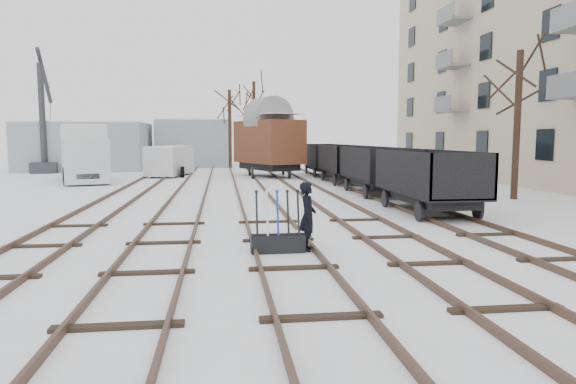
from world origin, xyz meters
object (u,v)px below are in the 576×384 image
at_px(worker, 308,216).
at_px(crane, 44,141).
at_px(ground_frame, 278,241).
at_px(panel_van, 170,161).
at_px(freight_wagon_a, 428,189).
at_px(lorry, 84,152).
at_px(box_van_wagon, 268,141).

height_order(worker, crane, crane).
bearing_deg(ground_frame, panel_van, 100.24).
xyz_separation_m(freight_wagon_a, panel_van, (-11.19, 19.93, 0.25)).
bearing_deg(lorry, freight_wagon_a, -61.48).
xyz_separation_m(freight_wagon_a, crane, (-21.25, 24.68, 1.65)).
height_order(ground_frame, lorry, lorry).
height_order(worker, box_van_wagon, box_van_wagon).
xyz_separation_m(ground_frame, freight_wagon_a, (6.16, 5.76, 0.59)).
bearing_deg(crane, box_van_wagon, -28.98).
xyz_separation_m(ground_frame, lorry, (-9.97, 21.81, 1.55)).
bearing_deg(worker, lorry, 41.68).
distance_m(box_van_wagon, lorry, 12.23).
distance_m(freight_wagon_a, lorry, 22.77).
bearing_deg(ground_frame, freight_wagon_a, 42.25).
bearing_deg(panel_van, freight_wagon_a, -47.08).
distance_m(ground_frame, lorry, 24.03).
bearing_deg(freight_wagon_a, box_van_wagon, 102.71).
bearing_deg(worker, ground_frame, 113.00).
height_order(ground_frame, crane, crane).
distance_m(worker, panel_van, 26.24).
bearing_deg(freight_wagon_a, crane, 130.73).
xyz_separation_m(panel_van, crane, (-10.06, 4.75, 1.40)).
xyz_separation_m(worker, lorry, (-10.72, 21.71, 0.99)).
relative_size(lorry, panel_van, 1.57).
distance_m(worker, lorry, 24.23).
height_order(box_van_wagon, lorry, box_van_wagon).
bearing_deg(worker, freight_wagon_a, -28.30).
bearing_deg(lorry, box_van_wagon, -5.23).
bearing_deg(lorry, crane, 104.03).
distance_m(freight_wagon_a, crane, 32.61).
relative_size(ground_frame, crane, 0.16).
height_order(worker, panel_van, panel_van).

